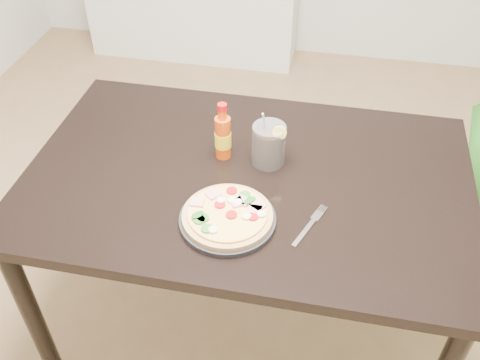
% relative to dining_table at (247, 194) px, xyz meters
% --- Properties ---
extents(floor, '(4.50, 4.50, 0.00)m').
position_rel_dining_table_xyz_m(floor, '(0.02, 0.04, -0.67)').
color(floor, '#9E7A51').
rests_on(floor, ground).
extents(dining_table, '(1.40, 0.90, 0.75)m').
position_rel_dining_table_xyz_m(dining_table, '(0.00, 0.00, 0.00)').
color(dining_table, black).
rests_on(dining_table, ground).
extents(plate, '(0.28, 0.28, 0.02)m').
position_rel_dining_table_xyz_m(plate, '(-0.02, -0.21, 0.09)').
color(plate, black).
rests_on(plate, dining_table).
extents(pizza, '(0.26, 0.26, 0.03)m').
position_rel_dining_table_xyz_m(pizza, '(-0.02, -0.21, 0.11)').
color(pizza, tan).
rests_on(pizza, plate).
extents(hot_sauce_bottle, '(0.05, 0.05, 0.20)m').
position_rel_dining_table_xyz_m(hot_sauce_bottle, '(-0.10, 0.08, 0.16)').
color(hot_sauce_bottle, '#D4470C').
rests_on(hot_sauce_bottle, dining_table).
extents(cola_cup, '(0.11, 0.11, 0.20)m').
position_rel_dining_table_xyz_m(cola_cup, '(0.05, 0.08, 0.15)').
color(cola_cup, black).
rests_on(cola_cup, dining_table).
extents(fork, '(0.09, 0.18, 0.00)m').
position_rel_dining_table_xyz_m(fork, '(0.22, -0.18, 0.09)').
color(fork, silver).
rests_on(fork, dining_table).
extents(media_console, '(1.40, 0.34, 0.50)m').
position_rel_dining_table_xyz_m(media_console, '(-0.78, 2.11, -0.42)').
color(media_console, white).
rests_on(media_console, ground).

